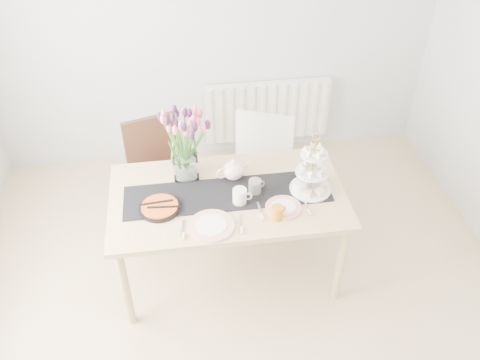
{
  "coord_description": "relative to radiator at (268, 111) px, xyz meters",
  "views": [
    {
      "loc": [
        -0.36,
        -1.94,
        3.0
      ],
      "look_at": [
        0.01,
        0.62,
        0.91
      ],
      "focal_mm": 38.0,
      "sensor_mm": 36.0,
      "label": 1
    }
  ],
  "objects": [
    {
      "name": "plate_left",
      "position": [
        -0.71,
        -1.81,
        0.31
      ],
      "size": [
        0.34,
        0.34,
        0.02
      ],
      "primitive_type": "cylinder",
      "rotation": [
        0.0,
        0.0,
        -0.16
      ],
      "color": "white",
      "rests_on": "dining_table"
    },
    {
      "name": "mug_white",
      "position": [
        -0.5,
        -1.61,
        0.36
      ],
      "size": [
        0.11,
        0.11,
        0.11
      ],
      "primitive_type": "cylinder",
      "rotation": [
        0.0,
        0.0,
        -0.15
      ],
      "color": "silver",
      "rests_on": "dining_table"
    },
    {
      "name": "dining_table",
      "position": [
        -0.57,
        -1.52,
        0.22
      ],
      "size": [
        1.6,
        0.9,
        0.75
      ],
      "color": "tan",
      "rests_on": "ground"
    },
    {
      "name": "plate_right",
      "position": [
        -0.23,
        -1.71,
        0.31
      ],
      "size": [
        0.25,
        0.25,
        0.01
      ],
      "primitive_type": "cylinder",
      "rotation": [
        0.0,
        0.0,
        0.05
      ],
      "color": "silver",
      "rests_on": "dining_table"
    },
    {
      "name": "table_runner",
      "position": [
        -0.57,
        -1.52,
        0.3
      ],
      "size": [
        1.4,
        0.35,
        0.01
      ],
      "primitive_type": "cube",
      "color": "black",
      "rests_on": "dining_table"
    },
    {
      "name": "radiator",
      "position": [
        0.0,
        0.0,
        0.0
      ],
      "size": [
        1.2,
        0.08,
        0.6
      ],
      "primitive_type": "cube",
      "color": "white",
      "rests_on": "room_shell"
    },
    {
      "name": "tulip_vase",
      "position": [
        -0.84,
        -1.27,
        0.65
      ],
      "size": [
        0.63,
        0.63,
        0.54
      ],
      "rotation": [
        0.0,
        0.0,
        0.16
      ],
      "color": "silver",
      "rests_on": "dining_table"
    },
    {
      "name": "cream_jug",
      "position": [
        -0.09,
        -1.58,
        0.35
      ],
      "size": [
        0.12,
        0.12,
        0.1
      ],
      "primitive_type": "cylinder",
      "rotation": [
        0.0,
        0.0,
        0.2
      ],
      "color": "white",
      "rests_on": "dining_table"
    },
    {
      "name": "mug_grey",
      "position": [
        -0.39,
        -1.52,
        0.35
      ],
      "size": [
        0.11,
        0.11,
        0.1
      ],
      "primitive_type": "cylinder",
      "rotation": [
        0.0,
        0.0,
        0.37
      ],
      "color": "slate",
      "rests_on": "dining_table"
    },
    {
      "name": "mug_orange",
      "position": [
        -0.29,
        -1.8,
        0.35
      ],
      "size": [
        0.11,
        0.11,
        0.09
      ],
      "primitive_type": "cylinder",
      "rotation": [
        0.0,
        0.0,
        0.51
      ],
      "color": "orange",
      "rests_on": "dining_table"
    },
    {
      "name": "chair_white",
      "position": [
        -0.24,
        -0.95,
        0.1
      ],
      "size": [
        0.61,
        0.61,
        0.94
      ],
      "rotation": [
        0.0,
        0.0,
        -0.4
      ],
      "color": "silver",
      "rests_on": "ground"
    },
    {
      "name": "cake_stand",
      "position": [
        -0.01,
        -1.56,
        0.42
      ],
      "size": [
        0.28,
        0.28,
        0.42
      ],
      "rotation": [
        0.0,
        0.0,
        -0.04
      ],
      "color": "gold",
      "rests_on": "dining_table"
    },
    {
      "name": "room_shell",
      "position": [
        -0.5,
        -2.19,
        0.85
      ],
      "size": [
        4.5,
        4.5,
        4.5
      ],
      "color": "tan",
      "rests_on": "ground"
    },
    {
      "name": "tart_tin",
      "position": [
        -1.03,
        -1.6,
        0.32
      ],
      "size": [
        0.27,
        0.27,
        0.03
      ],
      "rotation": [
        0.0,
        0.0,
        -0.35
      ],
      "color": "black",
      "rests_on": "dining_table"
    },
    {
      "name": "teapot",
      "position": [
        -0.51,
        -1.36,
        0.38
      ],
      "size": [
        0.29,
        0.25,
        0.16
      ],
      "primitive_type": null,
      "rotation": [
        0.0,
        0.0,
        0.27
      ],
      "color": "white",
      "rests_on": "dining_table"
    },
    {
      "name": "chair_brown",
      "position": [
        -1.05,
        -0.83,
        0.08
      ],
      "size": [
        0.56,
        0.56,
        0.91
      ],
      "rotation": [
        0.0,
        0.0,
        0.29
      ],
      "color": "#3B2115",
      "rests_on": "ground"
    }
  ]
}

